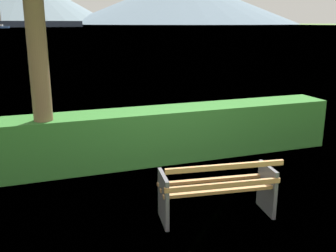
# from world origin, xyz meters

# --- Properties ---
(ground_plane) EXTENTS (1400.00, 1400.00, 0.00)m
(ground_plane) POSITION_xyz_m (0.00, 0.00, 0.00)
(ground_plane) COLOR #567A38
(water_surface) EXTENTS (620.00, 620.00, 0.00)m
(water_surface) POSITION_xyz_m (0.00, 308.56, 0.00)
(water_surface) COLOR #6B8EA3
(water_surface) RESTS_ON ground_plane
(park_bench) EXTENTS (1.60, 0.76, 0.87)m
(park_bench) POSITION_xyz_m (-0.01, -0.06, 0.42)
(park_bench) COLOR #A0703F
(park_bench) RESTS_ON ground_plane
(hedge_row) EXTENTS (7.07, 0.78, 0.99)m
(hedge_row) POSITION_xyz_m (0.00, 2.40, 0.49)
(hedge_row) COLOR #2D6B28
(hedge_row) RESTS_ON ground_plane
(cargo_ship_large) EXTENTS (64.08, 29.07, 10.63)m
(cargo_ship_large) POSITION_xyz_m (-7.26, 233.80, 2.97)
(cargo_ship_large) COLOR #2D384C
(cargo_ship_large) RESTS_ON water_surface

